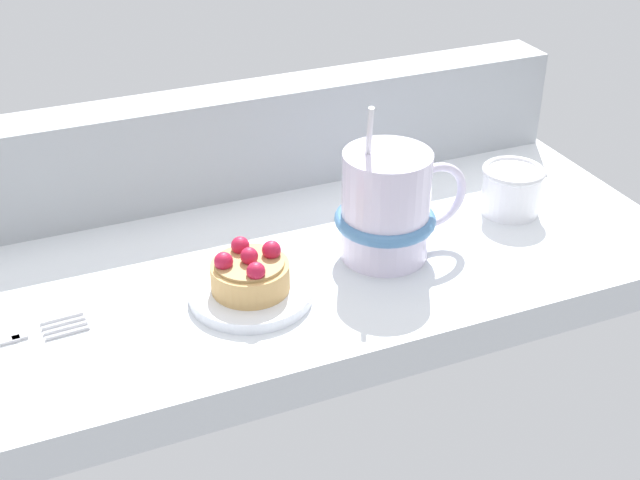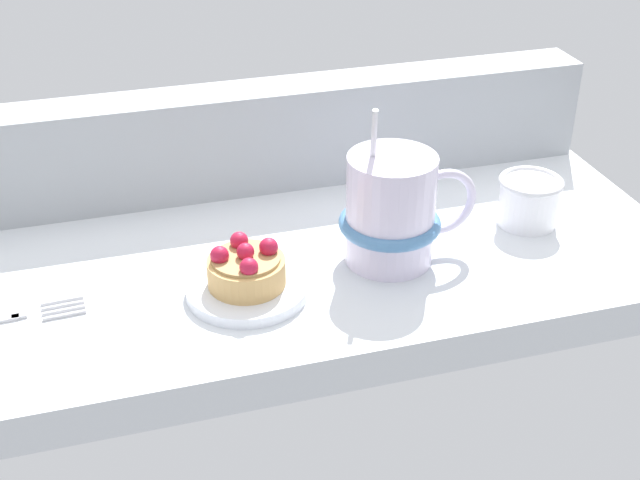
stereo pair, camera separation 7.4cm
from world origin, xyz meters
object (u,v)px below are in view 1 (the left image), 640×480
object	(u,v)px
dessert_plate	(251,293)
sugar_bowl	(512,189)
raspberry_tart	(250,273)
coffee_mug	(388,207)

from	to	relation	value
dessert_plate	sugar_bowl	size ratio (longest dim) A/B	1.69
dessert_plate	raspberry_tart	world-z (taller)	raspberry_tart
sugar_bowl	coffee_mug	bearing A→B (deg)	-170.62
raspberry_tart	coffee_mug	bearing A→B (deg)	7.82
dessert_plate	sugar_bowl	bearing A→B (deg)	8.67
dessert_plate	raspberry_tart	size ratio (longest dim) A/B	1.58
raspberry_tart	coffee_mug	distance (cm)	13.99
sugar_bowl	raspberry_tart	bearing A→B (deg)	-171.36
raspberry_tart	sugar_bowl	world-z (taller)	raspberry_tart
raspberry_tart	dessert_plate	bearing A→B (deg)	-59.01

